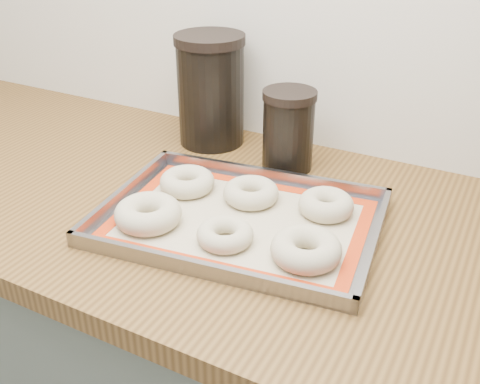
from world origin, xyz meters
The scene contains 11 objects.
countertop centered at (0.00, 1.68, 0.88)m, with size 3.06×0.68×0.04m, color brown.
baking_tray centered at (-0.19, 1.63, 0.91)m, with size 0.50×0.39×0.03m.
baking_mat centered at (-0.19, 1.63, 0.90)m, with size 0.45×0.34×0.00m.
bagel_front_left centered at (-0.32, 1.55, 0.92)m, with size 0.11×0.11×0.04m, color beige.
bagel_front_mid centered at (-0.18, 1.56, 0.92)m, with size 0.09×0.09×0.03m, color beige.
bagel_front_right centered at (-0.05, 1.58, 0.92)m, with size 0.11×0.11×0.04m, color beige.
bagel_back_left centered at (-0.32, 1.68, 0.92)m, with size 0.10×0.10×0.03m, color beige.
bagel_back_mid centered at (-0.20, 1.70, 0.92)m, with size 0.10×0.10×0.03m, color beige.
bagel_back_right centered at (-0.07, 1.72, 0.92)m, with size 0.10×0.10×0.04m, color beige.
canister_left centered at (-0.40, 1.91, 1.02)m, with size 0.15×0.15×0.24m.
canister_mid centered at (-0.20, 1.87, 0.98)m, with size 0.10×0.10×0.16m.
Camera 1 is at (0.19, 0.92, 1.41)m, focal length 42.00 mm.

